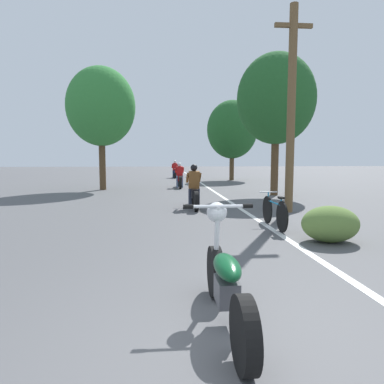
{
  "coord_description": "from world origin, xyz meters",
  "views": [
    {
      "loc": [
        -0.63,
        -2.43,
        1.62
      ],
      "look_at": [
        -0.01,
        4.69,
        0.9
      ],
      "focal_mm": 32.0,
      "sensor_mm": 36.0,
      "label": 1
    }
  ],
  "objects": [
    {
      "name": "roadside_tree_right_near",
      "position": [
        4.21,
        11.97,
        4.08
      ],
      "size": [
        3.33,
        2.99,
        6.01
      ],
      "color": "#513A23",
      "rests_on": "ground"
    },
    {
      "name": "roadside_tree_right_far",
      "position": [
        4.35,
        21.82,
        3.6
      ],
      "size": [
        3.58,
        3.22,
        5.67
      ],
      "color": "#513A23",
      "rests_on": "ground"
    },
    {
      "name": "roadside_tree_left",
      "position": [
        -3.62,
        15.12,
        4.12
      ],
      "size": [
        3.38,
        3.04,
        6.08
      ],
      "color": "#513A23",
      "rests_on": "ground"
    },
    {
      "name": "motorcycle_rider_mid",
      "position": [
        0.31,
        16.0,
        0.51
      ],
      "size": [
        0.5,
        2.09,
        1.34
      ],
      "color": "black",
      "rests_on": "ground"
    },
    {
      "name": "bicycle_parked",
      "position": [
        1.96,
        5.21,
        0.37
      ],
      "size": [
        0.44,
        1.73,
        0.8
      ],
      "color": "black",
      "rests_on": "ground"
    },
    {
      "name": "utility_pole",
      "position": [
        3.13,
        7.4,
        3.07
      ],
      "size": [
        1.1,
        0.24,
        5.95
      ],
      "color": "brown",
      "rests_on": "ground"
    },
    {
      "name": "motorcycle_foreground",
      "position": [
        -0.02,
        0.76,
        0.44
      ],
      "size": [
        0.77,
        2.03,
        1.13
      ],
      "color": "black",
      "rests_on": "ground"
    },
    {
      "name": "lane_stripe_edge",
      "position": [
        1.85,
        12.69,
        0.0
      ],
      "size": [
        0.14,
        48.0,
        0.01
      ],
      "primitive_type": "cube",
      "color": "white",
      "rests_on": "ground"
    },
    {
      "name": "ground_plane",
      "position": [
        0.0,
        0.0,
        0.0
      ],
      "size": [
        120.0,
        120.0,
        0.0
      ],
      "primitive_type": "plane",
      "color": "#515154"
    },
    {
      "name": "roadside_bush",
      "position": [
        2.58,
        3.79,
        0.35
      ],
      "size": [
        1.1,
        0.88,
        0.7
      ],
      "color": "#5B7A38",
      "rests_on": "ground"
    },
    {
      "name": "motorcycle_rider_lead",
      "position": [
        0.39,
        8.53,
        0.53
      ],
      "size": [
        0.5,
        2.14,
        1.41
      ],
      "color": "black",
      "rests_on": "ground"
    },
    {
      "name": "motorcycle_rider_far",
      "position": [
        0.38,
        24.94,
        0.53
      ],
      "size": [
        0.5,
        2.0,
        1.4
      ],
      "color": "black",
      "rests_on": "ground"
    }
  ]
}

